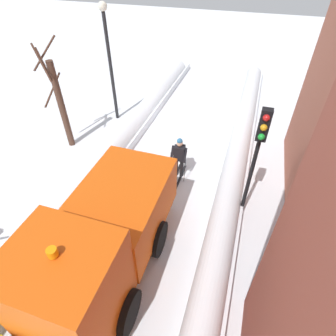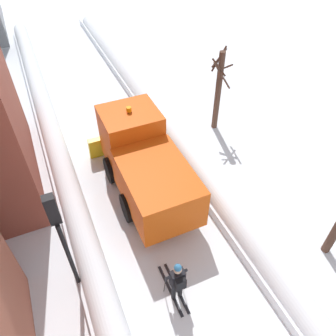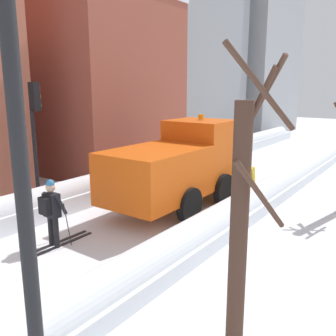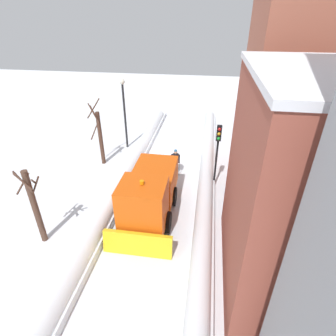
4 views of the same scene
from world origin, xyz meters
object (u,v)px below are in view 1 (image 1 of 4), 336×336
Objects in this scene: bare_tree_near at (60,103)px; plow_truck at (101,241)px; traffic_light_pole at (257,149)px; street_lamp at (109,52)px; skier at (179,156)px.

plow_truck is at bearing 131.73° from bare_tree_near.
bare_tree_near is (4.67, -5.24, 0.65)m from plow_truck.
street_lamp reaches higher than traffic_light_pole.
bare_tree_near reaches higher than plow_truck.
skier is 0.39× the size of bare_tree_near.
street_lamp is at bearing -38.03° from skier.
traffic_light_pole is at bearing 144.83° from street_lamp.
traffic_light_pole is at bearing 150.16° from skier.
bare_tree_near is at bearing -14.46° from traffic_light_pole.
plow_truck reaches higher than skier.
skier is (-0.77, -4.67, -0.48)m from plow_truck.
plow_truck is 3.31× the size of skier.
skier is at bearing 141.97° from street_lamp.
bare_tree_near is at bearing 71.41° from street_lamp.
street_lamp is 1.18× the size of bare_tree_near.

